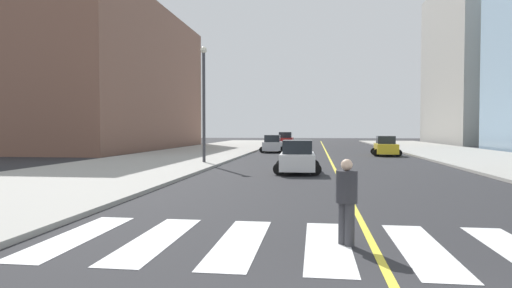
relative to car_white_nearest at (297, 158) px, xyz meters
name	(u,v)px	position (x,y,z in m)	size (l,w,h in m)	color
sidewalk_kerb_west	(129,167)	(-10.12, 1.63, -0.74)	(10.00, 120.00, 0.15)	#9E9B93
crosswalk_paint	(374,247)	(2.08, -14.37, -0.81)	(13.50, 4.00, 0.01)	silver
lane_divider_paint	(326,152)	(2.08, 21.63, -0.81)	(0.16, 80.00, 0.01)	yellow
parking_garage_concrete	(499,63)	(29.57, 50.33, 11.97)	(18.00, 24.00, 25.57)	#9E9B93
low_rise_brick_west	(101,80)	(-24.41, 26.31, 7.43)	(16.00, 32.00, 16.50)	brown
car_white_nearest	(297,158)	(0.00, 0.00, 0.00)	(2.52, 3.97, 1.75)	silver
car_silver_second	(273,144)	(-3.29, 20.48, 0.00)	(2.49, 3.94, 1.74)	#B7B7BC
car_yellow_third	(386,146)	(7.09, 16.24, -0.01)	(2.54, 3.96, 1.73)	gold
car_red_fourth	(286,140)	(-3.00, 35.84, 0.09)	(2.70, 4.33, 1.93)	red
pedestrian_crossing	(347,198)	(1.54, -14.32, 0.14)	(0.43, 0.43, 1.74)	#38383D
street_lamp	(204,94)	(-6.37, 5.01, 3.81)	(0.44, 0.44, 7.62)	#38383D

